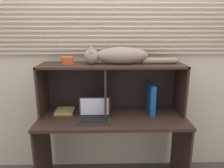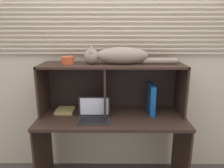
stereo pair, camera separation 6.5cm
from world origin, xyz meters
name	(u,v)px [view 2 (the right image)]	position (x,y,z in m)	size (l,w,h in m)	color
back_panel_with_blinds	(112,63)	(0.00, 0.55, 1.26)	(4.40, 0.08, 2.50)	beige
desk	(112,130)	(0.00, 0.21, 0.62)	(1.46, 0.61, 0.77)	#33231B
hutch_shelf_unit	(111,78)	(-0.01, 0.35, 1.13)	(1.43, 0.38, 0.51)	#33231B
cat	(118,56)	(0.06, 0.31, 1.37)	(0.91, 0.18, 0.18)	gray
laptop	(94,115)	(-0.17, 0.13, 0.82)	(0.31, 0.21, 0.20)	#252525
binder_upright	(151,98)	(0.40, 0.31, 0.93)	(0.05, 0.26, 0.30)	#144F98
book_stack	(65,110)	(-0.49, 0.31, 0.79)	(0.18, 0.21, 0.03)	tan
small_basket	(68,60)	(-0.44, 0.31, 1.32)	(0.13, 0.13, 0.07)	#BD4E28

